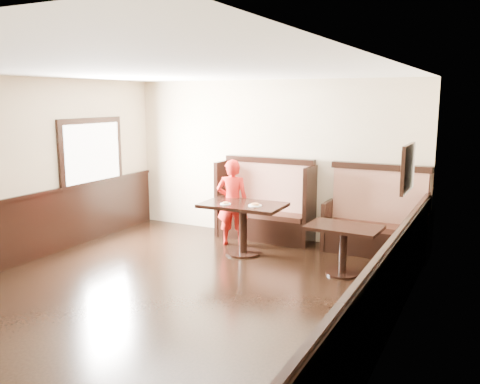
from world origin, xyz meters
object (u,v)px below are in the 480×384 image
Objects in this scene: booth_main at (266,210)px; child at (232,203)px; booth_neighbor at (376,224)px; table_neighbor at (343,238)px; table_main at (243,215)px.

booth_main is 0.75m from child.
booth_main is 1.95m from booth_neighbor.
booth_main and booth_neighbor have the same top height.
table_neighbor is at bearing 145.73° from child.
booth_main is 1.18× the size of child.
booth_neighbor is 1.11× the size of child.
table_neighbor is at bearing -8.76° from table_main.
table_main is at bearing 175.67° from table_neighbor.
table_neighbor is 0.71× the size of child.
booth_neighbor is at bearing 83.81° from table_neighbor.
table_neighbor is (-0.19, -1.22, 0.05)m from booth_neighbor.
child is (-0.39, 0.37, 0.10)m from table_main.
child is (-0.34, -0.64, 0.21)m from booth_main.
table_main is (-1.90, -1.01, 0.16)m from booth_neighbor.
booth_main is at bearing 91.39° from table_main.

